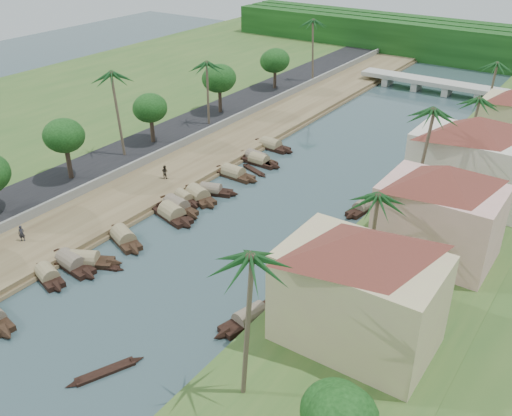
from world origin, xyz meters
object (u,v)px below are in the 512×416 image
Objects in this scene: building_near at (360,287)px; bridge at (432,83)px; sampan_1 at (47,275)px; person_near at (22,233)px.

bridge is at bearing 104.39° from building_near.
bridge is 4.06× the size of sampan_1.
person_near is at bearing -171.72° from building_near.
building_near is 36.47m from person_near.
person_near is (-35.79, -5.21, -4.69)m from building_near.
building_near is at bearing 31.00° from sampan_1.
bridge is 76.54m from building_near.
sampan_1 is (-28.95, -7.54, -5.97)m from building_near.
building_near is 30.50m from sampan_1.
building_near is at bearing -75.61° from bridge.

